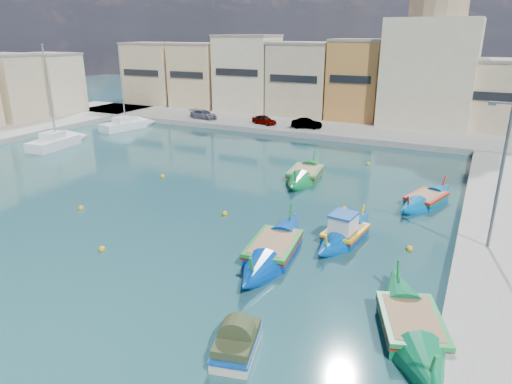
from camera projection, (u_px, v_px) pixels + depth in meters
The scene contains 16 objects.
ground at pixel (147, 235), 26.24m from camera, with size 160.00×160.00×0.00m, color #112B35.
east_quay at pixel (497, 313), 18.57m from camera, with size 4.00×70.00×0.50m, color gray.
north_quay at pixel (325, 130), 53.16m from camera, with size 80.00×8.00×0.60m, color gray.
north_townhouses at pixel (399, 85), 55.01m from camera, with size 83.20×7.87×10.19m.
church_block at pixel (432, 56), 53.02m from camera, with size 10.00×10.00×19.10m.
quay_street_lamp at pixel (499, 176), 22.52m from camera, with size 1.18×0.16×8.00m.
parked_cars at pixel (250, 118), 55.40m from camera, with size 17.84×2.28×1.15m.
luzzu_blue_cabin at pixel (345, 234), 25.68m from camera, with size 2.63×7.36×2.55m.
luzzu_cyan_mid at pixel (426, 200), 31.10m from camera, with size 4.06×7.96×2.30m.
luzzu_green at pixel (305, 175), 36.35m from camera, with size 3.29×9.05×2.79m.
luzzu_blue_south at pixel (274, 250), 23.90m from camera, with size 3.37×9.75×2.76m.
luzzu_cyan_south at pixel (411, 327), 17.61m from camera, with size 4.98×8.79×2.67m.
tender_near at pixel (237, 344), 16.50m from camera, with size 2.00×2.87×1.29m.
yacht_north at pixel (134, 124), 55.94m from camera, with size 3.75×7.93×10.21m.
yacht_midnorth at pixel (65, 140), 47.43m from camera, with size 3.15×7.85×10.84m.
mooring_buoys at pixel (244, 205), 30.71m from camera, with size 20.81×23.38×0.36m.
Camera 1 is at (16.28, -18.62, 11.05)m, focal length 32.00 mm.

